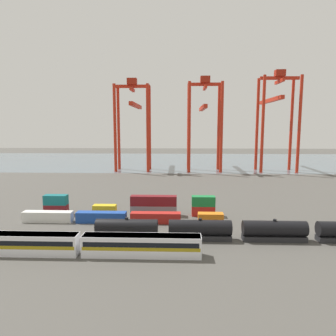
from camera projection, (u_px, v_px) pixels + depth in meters
name	position (u px, v px, depth m)	size (l,w,h in m)	color
ground_plane	(171.00, 189.00, 115.69)	(420.00, 420.00, 0.00)	#4C4944
harbour_water	(174.00, 161.00, 207.30)	(400.00, 110.00, 0.01)	slate
passenger_train	(81.00, 244.00, 56.08)	(43.71, 3.14, 3.90)	silver
freight_tank_row	(274.00, 230.00, 63.09)	(73.51, 3.09, 4.55)	#232326
shipping_container_0	(48.00, 217.00, 75.71)	(12.10, 2.44, 2.60)	silver
shipping_container_1	(101.00, 217.00, 75.23)	(12.10, 2.44, 2.60)	#1C4299
shipping_container_2	(156.00, 218.00, 74.75)	(12.10, 2.44, 2.60)	#AD211C
shipping_container_3	(211.00, 218.00, 74.27)	(6.04, 2.44, 2.60)	orange
shipping_container_4	(56.00, 209.00, 82.39)	(6.04, 2.44, 2.60)	maroon
shipping_container_5	(56.00, 200.00, 82.04)	(6.04, 2.44, 2.60)	#146066
shipping_container_6	(105.00, 210.00, 81.92)	(6.04, 2.44, 2.60)	gold
shipping_container_7	(154.00, 210.00, 81.44)	(12.10, 2.44, 2.60)	slate
shipping_container_8	(154.00, 201.00, 81.09)	(12.10, 2.44, 2.60)	maroon
shipping_container_9	(203.00, 211.00, 80.97)	(6.04, 2.44, 2.60)	#AD211C
shipping_container_10	(203.00, 201.00, 80.62)	(6.04, 2.44, 2.60)	#197538
gantry_crane_west	(133.00, 115.00, 162.84)	(18.26, 37.68, 47.44)	red
gantry_crane_central	(204.00, 115.00, 161.17)	(17.65, 36.75, 48.27)	red
gantry_crane_east	(276.00, 111.00, 159.99)	(19.47, 40.45, 51.13)	red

